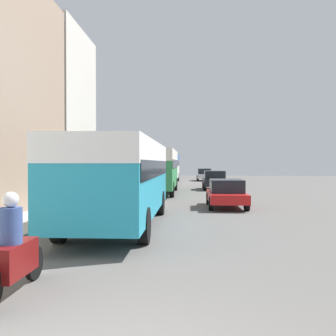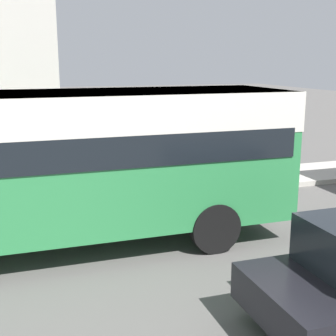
{
  "view_description": "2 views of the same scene",
  "coord_description": "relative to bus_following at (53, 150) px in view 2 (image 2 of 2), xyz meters",
  "views": [
    {
      "loc": [
        0.72,
        -3.58,
        2.2
      ],
      "look_at": [
        -0.84,
        23.24,
        1.82
      ],
      "focal_mm": 40.0,
      "sensor_mm": 36.0,
      "label": 1
    },
    {
      "loc": [
        7.46,
        22.35,
        3.69
      ],
      "look_at": [
        -0.13,
        24.89,
        1.83
      ],
      "focal_mm": 50.0,
      "sensor_mm": 36.0,
      "label": 2
    }
  ],
  "objects": [
    {
      "name": "bus_following",
      "position": [
        0.0,
        0.0,
        0.0
      ],
      "size": [
        2.61,
        9.42,
        3.09
      ],
      "color": "#2D8447",
      "rests_on": "ground_plane"
    }
  ]
}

